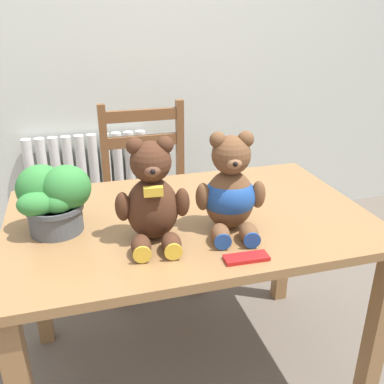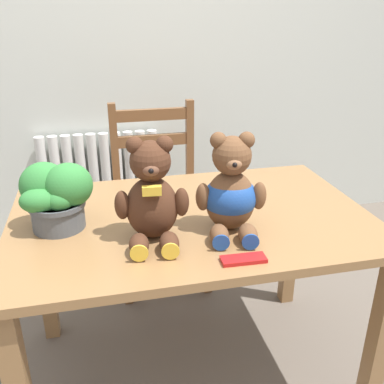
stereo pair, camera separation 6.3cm
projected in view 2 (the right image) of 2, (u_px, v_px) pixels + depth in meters
wall_back at (140, 22)px, 2.43m from camera, size 8.00×0.04×2.60m
radiator at (102, 192)px, 2.70m from camera, size 0.73×0.10×0.69m
dining_table at (191, 241)px, 1.53m from camera, size 1.24×0.79×0.71m
wooden_chair_behind at (158, 194)px, 2.27m from camera, size 0.45×0.46×0.93m
teddy_bear_left at (152, 197)px, 1.29m from camera, size 0.23×0.24×0.33m
teddy_bear_right at (231, 192)px, 1.35m from camera, size 0.23×0.25×0.32m
potted_plant at (57, 194)px, 1.37m from camera, size 0.23×0.19×0.22m
chocolate_bar at (244, 259)px, 1.21m from camera, size 0.13×0.05×0.01m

